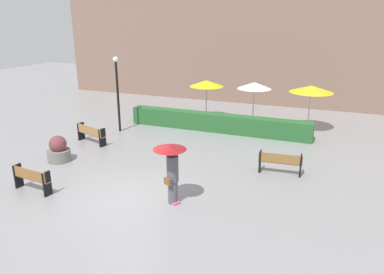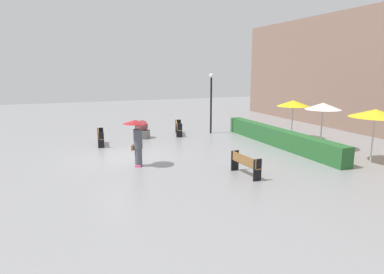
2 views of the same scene
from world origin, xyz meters
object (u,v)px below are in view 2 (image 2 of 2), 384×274
(planter_pot, at_px, (142,130))
(patio_umbrella_yellow, at_px, (293,103))
(lamp_post, at_px, (211,97))
(patio_umbrella_yellow_far, at_px, (376,113))
(pedestrian_with_umbrella, at_px, (137,135))
(patio_umbrella_white, at_px, (323,106))
(bench_far_right, at_px, (245,163))
(bench_far_left, at_px, (178,127))
(bench_near_left, at_px, (100,136))

(planter_pot, height_order, patio_umbrella_yellow, patio_umbrella_yellow)
(lamp_post, xyz_separation_m, patio_umbrella_yellow_far, (9.31, 3.67, -0.13))
(pedestrian_with_umbrella, xyz_separation_m, patio_umbrella_white, (0.47, 9.70, 0.92))
(pedestrian_with_umbrella, relative_size, patio_umbrella_yellow, 0.87)
(bench_far_right, xyz_separation_m, planter_pot, (-8.87, -2.04, -0.04))
(bench_far_left, distance_m, pedestrian_with_umbrella, 7.38)
(bench_far_right, relative_size, bench_near_left, 1.06)
(bench_far_right, distance_m, patio_umbrella_white, 6.72)
(patio_umbrella_white, bearing_deg, planter_pot, -128.70)
(pedestrian_with_umbrella, bearing_deg, bench_far_right, 51.87)
(pedestrian_with_umbrella, xyz_separation_m, patio_umbrella_yellow_far, (3.40, 9.94, 0.89))
(patio_umbrella_white, height_order, patio_umbrella_yellow_far, patio_umbrella_white)
(bench_far_left, relative_size, lamp_post, 0.46)
(bench_far_right, xyz_separation_m, pedestrian_with_umbrella, (-2.89, -3.68, 0.86))
(bench_near_left, xyz_separation_m, pedestrian_with_umbrella, (4.87, 1.01, 0.85))
(bench_near_left, height_order, lamp_post, lamp_post)
(bench_far_right, height_order, pedestrian_with_umbrella, pedestrian_with_umbrella)
(lamp_post, height_order, patio_umbrella_yellow_far, lamp_post)
(bench_far_right, bearing_deg, patio_umbrella_yellow_far, 85.39)
(bench_far_left, distance_m, bench_far_right, 9.02)
(pedestrian_with_umbrella, bearing_deg, patio_umbrella_yellow_far, 71.14)
(bench_far_left, height_order, bench_far_right, bench_far_left)
(bench_far_right, xyz_separation_m, patio_umbrella_yellow_far, (0.51, 6.26, 1.75))
(planter_pot, distance_m, patio_umbrella_yellow, 9.31)
(planter_pot, xyz_separation_m, patio_umbrella_yellow_far, (9.38, 8.30, 1.79))
(patio_umbrella_white, relative_size, patio_umbrella_yellow_far, 1.01)
(pedestrian_with_umbrella, bearing_deg, bench_near_left, -168.32)
(bench_far_right, height_order, bench_near_left, bench_near_left)
(bench_near_left, relative_size, lamp_post, 0.40)
(bench_far_left, xyz_separation_m, bench_near_left, (1.24, -5.05, 0.01))
(patio_umbrella_yellow, bearing_deg, planter_pot, -113.20)
(bench_near_left, bearing_deg, pedestrian_with_umbrella, 11.68)
(bench_far_right, distance_m, lamp_post, 9.36)
(patio_umbrella_yellow_far, bearing_deg, patio_umbrella_yellow, 178.88)
(bench_far_left, height_order, patio_umbrella_yellow, patio_umbrella_yellow)
(pedestrian_with_umbrella, distance_m, patio_umbrella_white, 9.75)
(lamp_post, bearing_deg, planter_pot, -90.87)
(pedestrian_with_umbrella, height_order, planter_pot, pedestrian_with_umbrella)
(bench_near_left, height_order, pedestrian_with_umbrella, pedestrian_with_umbrella)
(lamp_post, bearing_deg, patio_umbrella_yellow, 46.96)
(patio_umbrella_yellow, xyz_separation_m, patio_umbrella_yellow_far, (5.77, -0.11, 0.10))
(bench_far_left, distance_m, patio_umbrella_yellow, 7.28)
(patio_umbrella_yellow, xyz_separation_m, patio_umbrella_white, (2.85, -0.36, 0.12))
(bench_far_right, relative_size, patio_umbrella_white, 0.67)
(patio_umbrella_yellow, bearing_deg, pedestrian_with_umbrella, -76.73)
(bench_far_right, distance_m, patio_umbrella_yellow, 8.43)
(planter_pot, height_order, lamp_post, lamp_post)
(planter_pot, bearing_deg, bench_near_left, -67.38)
(bench_far_left, xyz_separation_m, bench_far_right, (9.01, -0.36, -0.00))
(bench_near_left, relative_size, planter_pot, 1.42)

